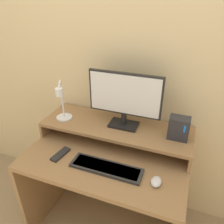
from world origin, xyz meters
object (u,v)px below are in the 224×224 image
(desk_lamp, at_px, (62,105))
(remote_control, at_px, (60,154))
(mouse, at_px, (156,182))
(keyboard, at_px, (106,168))
(router_dock, at_px, (179,128))
(monitor, at_px, (125,98))

(desk_lamp, height_order, remote_control, desk_lamp)
(mouse, height_order, remote_control, mouse)
(desk_lamp, bearing_deg, keyboard, -28.25)
(router_dock, xyz_separation_m, remote_control, (-0.69, -0.29, -0.18))
(mouse, bearing_deg, desk_lamp, 162.06)
(monitor, xyz_separation_m, router_dock, (0.36, -0.02, -0.14))
(mouse, bearing_deg, monitor, 131.90)
(router_dock, height_order, keyboard, router_dock)
(monitor, xyz_separation_m, remote_control, (-0.33, -0.31, -0.32))
(router_dock, bearing_deg, keyboard, -140.45)
(monitor, relative_size, router_dock, 3.31)
(remote_control, bearing_deg, mouse, -2.07)
(remote_control, bearing_deg, keyboard, -2.24)
(keyboard, bearing_deg, monitor, 89.43)
(desk_lamp, xyz_separation_m, remote_control, (0.09, -0.21, -0.24))
(router_dock, bearing_deg, monitor, 176.84)
(router_dock, relative_size, remote_control, 0.99)
(desk_lamp, bearing_deg, remote_control, -67.65)
(keyboard, bearing_deg, remote_control, 177.76)
(monitor, height_order, mouse, monitor)
(mouse, bearing_deg, remote_control, 177.93)
(monitor, distance_m, mouse, 0.55)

